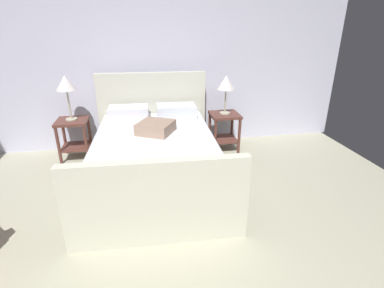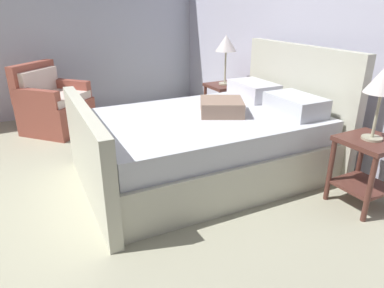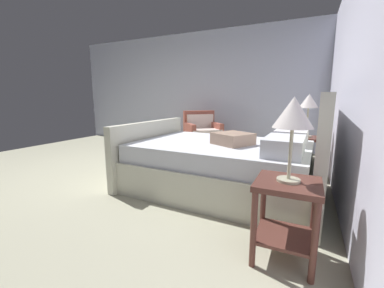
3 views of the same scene
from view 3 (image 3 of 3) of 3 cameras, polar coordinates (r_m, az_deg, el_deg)
ground_plane at (r=4.17m, az=-20.28°, el=-6.59°), size 6.00×6.50×0.02m
wall_back at (r=2.79m, az=34.85°, el=13.10°), size 6.12×0.12×2.77m
wall_side_left at (r=6.50m, az=-1.08°, el=12.47°), size 0.12×6.62×2.77m
bed at (r=3.16m, az=7.64°, el=-4.57°), size 1.73×2.41×1.22m
nightstand_right at (r=1.94m, az=21.17°, el=-13.66°), size 0.44×0.44×0.60m
table_lamp_right at (r=1.78m, az=22.60°, el=6.25°), size 0.27×0.27×0.59m
nightstand_left at (r=4.13m, az=24.86°, el=-1.18°), size 0.44×0.44×0.60m
table_lamp_left at (r=4.06m, az=25.65°, el=8.77°), size 0.28×0.28×0.64m
armchair at (r=5.48m, az=2.43°, el=1.92°), size 1.02×1.02×0.90m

